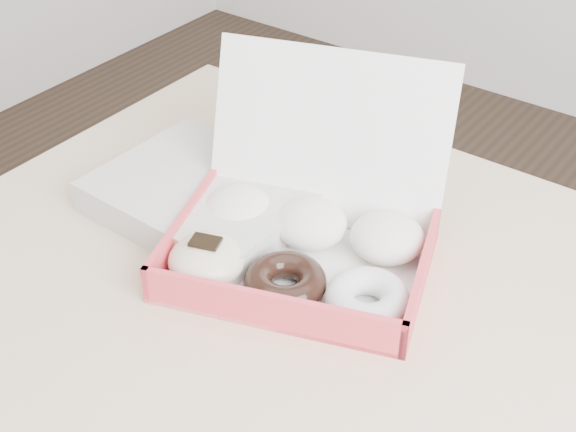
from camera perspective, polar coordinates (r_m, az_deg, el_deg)
The scene contains 3 objects.
table at distance 0.92m, azimuth 6.92°, elevation -12.69°, with size 1.20×0.80×0.75m.
donut_box at distance 0.94m, azimuth 0.89°, elevation -1.48°, with size 0.37×0.36×0.21m.
newspapers at distance 1.03m, azimuth -5.88°, elevation 1.40°, with size 0.27×0.21×0.04m, color silver.
Camera 1 is at (0.27, -0.54, 1.36)m, focal length 50.00 mm.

